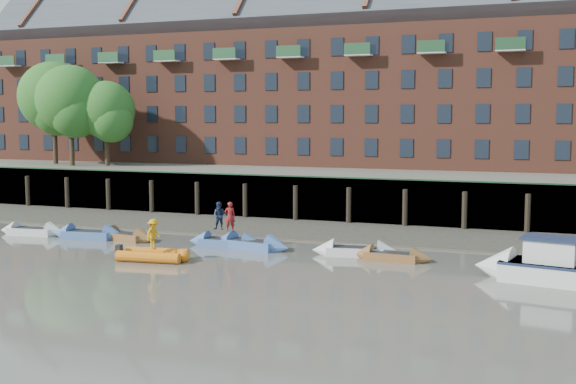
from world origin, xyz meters
The scene contains 19 objects.
ground centered at (0.00, 0.00, 0.00)m, with size 220.00×220.00×0.00m, color #655F57.
foreshore centered at (0.00, 18.00, 0.00)m, with size 110.00×8.00×0.50m, color #3D382F.
mud_band centered at (0.00, 14.60, 0.00)m, with size 110.00×1.60×0.10m, color #4C4336.
river_wall centered at (0.00, 22.38, 1.59)m, with size 110.00×1.23×3.30m.
bank_terrace centered at (0.00, 36.00, 1.60)m, with size 110.00×28.00×3.20m, color #5E594D.
apartment_terrace centered at (0.00, 36.99, 12.82)m, with size 80.60×15.56×20.98m.
tree_cluster centered at (-25.62, 27.35, 9.00)m, with size 11.76×7.74×9.40m.
rowboat_0 centered at (-15.70, 10.06, 0.24)m, with size 4.78×1.89×1.35m.
rowboat_1 centered at (-11.48, 10.16, 0.25)m, with size 5.02×2.02×1.42m.
rowboat_2 centered at (-8.99, 10.49, 0.23)m, with size 4.59×2.13×1.28m.
rowboat_3 centered at (-2.25, 10.63, 0.24)m, with size 4.75×1.61×1.36m.
rowboat_4 centered at (-0.64, 10.51, 0.26)m, with size 5.15×2.22×1.45m.
rowboat_5 centered at (5.56, 10.64, 0.25)m, with size 4.97×2.21×1.39m.
rowboat_6 centered at (7.70, 10.04, 0.22)m, with size 4.36×1.42×1.25m.
rib_tender centered at (-3.97, 5.63, 0.29)m, with size 3.90×2.22×0.66m.
motor_launch centered at (14.96, 7.61, 0.69)m, with size 6.80×3.25×2.69m.
person_rower_a centered at (-2.02, 10.68, 1.78)m, with size 0.63×0.41×1.73m, color maroon.
person_rower_b centered at (-2.79, 10.90, 1.75)m, with size 0.81×0.63×1.67m, color #19233F.
person_rib_crew centered at (-4.02, 5.53, 1.42)m, with size 1.04×0.60×1.61m, color orange.
Camera 1 is at (15.78, -26.96, 7.56)m, focal length 45.00 mm.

